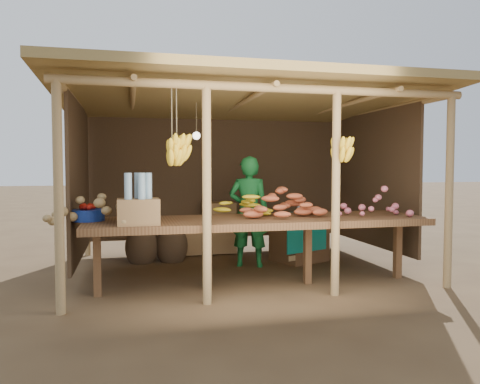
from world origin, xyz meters
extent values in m
plane|color=brown|center=(0.00, 0.00, 0.00)|extent=(60.00, 60.00, 0.00)
cylinder|color=tan|center=(-2.10, -1.50, 1.10)|extent=(0.09, 0.09, 2.20)
cylinder|color=tan|center=(2.10, -1.50, 1.10)|extent=(0.09, 0.09, 2.20)
cylinder|color=tan|center=(-2.10, 1.50, 1.10)|extent=(0.09, 0.09, 2.20)
cylinder|color=tan|center=(2.10, 1.50, 1.10)|extent=(0.09, 0.09, 2.20)
cylinder|color=tan|center=(-0.70, -1.50, 1.10)|extent=(0.09, 0.09, 2.20)
cylinder|color=tan|center=(0.70, -1.50, 1.10)|extent=(0.09, 0.09, 2.20)
cylinder|color=tan|center=(0.00, -1.50, 2.20)|extent=(4.40, 0.09, 0.09)
cylinder|color=tan|center=(0.00, 1.50, 2.20)|extent=(4.40, 0.09, 0.09)
cube|color=#A6894D|center=(0.00, 0.00, 2.29)|extent=(4.70, 3.50, 0.28)
cube|color=#483421|center=(0.00, 1.48, 1.21)|extent=(4.20, 0.04, 1.98)
cube|color=#483421|center=(-2.08, 0.20, 1.21)|extent=(0.04, 2.40, 1.98)
cube|color=#483421|center=(2.08, 0.20, 1.21)|extent=(0.04, 2.40, 1.98)
cube|color=brown|center=(0.00, -0.95, 0.76)|extent=(3.90, 1.05, 0.08)
cube|color=brown|center=(-1.80, -0.95, 0.36)|extent=(0.08, 0.08, 0.72)
cube|color=brown|center=(-0.60, -0.95, 0.36)|extent=(0.08, 0.08, 0.72)
cube|color=brown|center=(0.60, -0.95, 0.36)|extent=(0.08, 0.08, 0.72)
cube|color=brown|center=(1.80, -0.95, 0.36)|extent=(0.08, 0.08, 0.72)
cylinder|color=navy|center=(-1.90, -0.78, 0.86)|extent=(0.36, 0.36, 0.12)
cube|color=olive|center=(-1.37, -1.25, 0.93)|extent=(0.42, 0.34, 0.27)
imported|color=#176B2D|center=(0.16, 0.14, 0.77)|extent=(0.65, 0.54, 1.54)
cube|color=brown|center=(0.98, 0.34, 0.32)|extent=(0.86, 0.80, 0.63)
cube|color=#0B8172|center=(0.98, 0.34, 0.66)|extent=(0.95, 0.90, 0.06)
cube|color=olive|center=(-0.07, 1.20, 0.22)|extent=(0.51, 0.42, 0.40)
cube|color=olive|center=(-0.07, 1.20, 0.62)|extent=(0.51, 0.42, 0.40)
cube|color=olive|center=(-0.61, 1.20, 0.22)|extent=(0.51, 0.42, 0.40)
ellipsoid|color=#483421|center=(-1.29, 0.75, 0.28)|extent=(0.48, 0.48, 0.64)
ellipsoid|color=#483421|center=(-0.86, 0.75, 0.28)|extent=(0.48, 0.48, 0.64)
camera|label=1|loc=(-1.46, -6.12, 1.40)|focal=35.00mm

